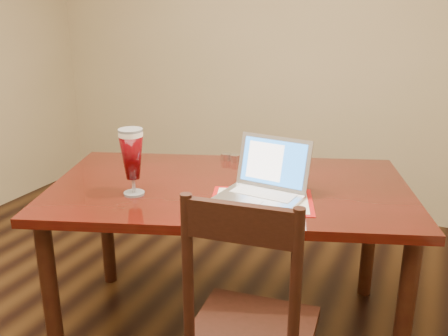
% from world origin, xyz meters
% --- Properties ---
extents(dining_table, '(1.98, 1.50, 1.14)m').
position_xyz_m(dining_table, '(0.25, 0.64, 0.74)').
color(dining_table, '#430C09').
rests_on(dining_table, ground).
extents(dining_chair, '(0.50, 0.48, 1.09)m').
position_xyz_m(dining_chair, '(0.61, 0.01, 0.51)').
color(dining_chair, black).
rests_on(dining_chair, ground).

